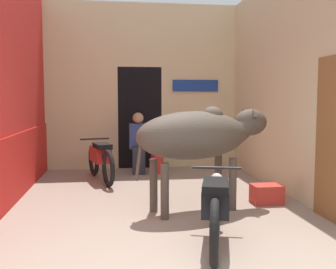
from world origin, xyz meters
The scene contains 10 objects.
ground_plane centered at (0.00, 0.00, 0.00)m, with size 30.00×30.00×0.00m, color gray.
wall_left_shopfront centered at (-2.20, 2.61, 1.77)m, with size 0.25×5.23×3.65m.
wall_back_with_doorway centered at (-0.02, 5.49, 1.57)m, with size 4.24×0.93×3.65m.
wall_right_with_door centered at (2.21, 2.57, 1.80)m, with size 0.22×5.23×3.65m.
cow centered at (0.54, 1.75, 1.05)m, with size 2.10×1.14×1.45m.
motorcycle_near centered at (0.44, 0.49, 0.43)m, with size 0.70×1.80×0.75m.
motorcycle_far centered at (-0.90, 3.93, 0.43)m, with size 0.69×1.75×0.78m.
shopkeeper_seated centered at (-0.14, 4.58, 0.69)m, with size 0.37×0.34×1.27m.
plastic_stool centered at (0.24, 4.53, 0.25)m, with size 0.37×0.37×0.47m.
crate centered at (1.61, 1.96, 0.14)m, with size 0.44×0.32×0.28m.
Camera 1 is at (-0.62, -3.54, 1.55)m, focal length 42.00 mm.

